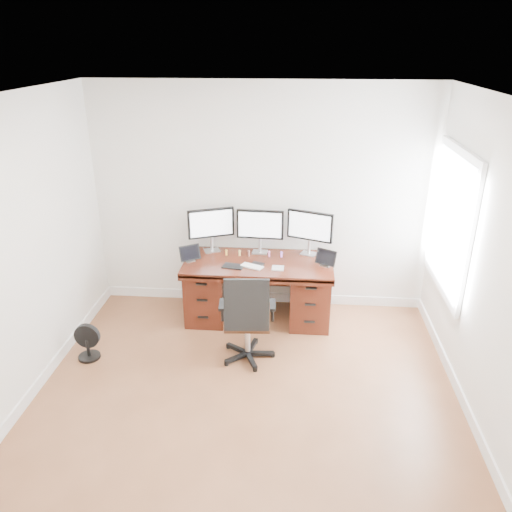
# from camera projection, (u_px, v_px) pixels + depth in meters

# --- Properties ---
(ground) EXTENTS (4.50, 4.50, 0.00)m
(ground) POSITION_uv_depth(u_px,v_px,m) (242.00, 423.00, 4.37)
(ground) COLOR brown
(ground) RESTS_ON ground
(back_wall) EXTENTS (4.00, 0.10, 2.70)m
(back_wall) POSITION_uv_depth(u_px,v_px,m) (261.00, 200.00, 5.88)
(back_wall) COLOR white
(back_wall) RESTS_ON ground
(right_wall) EXTENTS (0.10, 4.50, 2.70)m
(right_wall) POSITION_uv_depth(u_px,v_px,m) (503.00, 289.00, 3.77)
(right_wall) COLOR white
(right_wall) RESTS_ON ground
(desk) EXTENTS (1.70, 0.80, 0.75)m
(desk) POSITION_uv_depth(u_px,v_px,m) (258.00, 287.00, 5.88)
(desk) COLOR #3C160C
(desk) RESTS_ON ground
(office_chair) EXTENTS (0.58, 0.57, 1.00)m
(office_chair) POSITION_uv_depth(u_px,v_px,m) (247.00, 332.00, 5.11)
(office_chair) COLOR black
(office_chair) RESTS_ON ground
(floor_fan) EXTENTS (0.27, 0.23, 0.39)m
(floor_fan) POSITION_uv_depth(u_px,v_px,m) (87.00, 342.00, 5.19)
(floor_fan) COLOR black
(floor_fan) RESTS_ON ground
(monitor_left) EXTENTS (0.52, 0.24, 0.53)m
(monitor_left) POSITION_uv_depth(u_px,v_px,m) (211.00, 225.00, 5.87)
(monitor_left) COLOR silver
(monitor_left) RESTS_ON desk
(monitor_center) EXTENTS (0.55, 0.15, 0.53)m
(monitor_center) POSITION_uv_depth(u_px,v_px,m) (260.00, 226.00, 5.82)
(monitor_center) COLOR silver
(monitor_center) RESTS_ON desk
(monitor_right) EXTENTS (0.53, 0.23, 0.53)m
(monitor_right) POSITION_uv_depth(u_px,v_px,m) (310.00, 227.00, 5.78)
(monitor_right) COLOR silver
(monitor_right) RESTS_ON desk
(tablet_left) EXTENTS (0.24, 0.18, 0.19)m
(tablet_left) POSITION_uv_depth(u_px,v_px,m) (190.00, 254.00, 5.69)
(tablet_left) COLOR silver
(tablet_left) RESTS_ON desk
(tablet_right) EXTENTS (0.24, 0.18, 0.19)m
(tablet_right) POSITION_uv_depth(u_px,v_px,m) (326.00, 259.00, 5.57)
(tablet_right) COLOR silver
(tablet_right) RESTS_ON desk
(keyboard) EXTENTS (0.27, 0.20, 0.01)m
(keyboard) POSITION_uv_depth(u_px,v_px,m) (252.00, 266.00, 5.58)
(keyboard) COLOR white
(keyboard) RESTS_ON desk
(trackpad) EXTENTS (0.13, 0.13, 0.01)m
(trackpad) POSITION_uv_depth(u_px,v_px,m) (278.00, 268.00, 5.54)
(trackpad) COLOR silver
(trackpad) RESTS_ON desk
(drawing_tablet) EXTENTS (0.25, 0.19, 0.01)m
(drawing_tablet) POSITION_uv_depth(u_px,v_px,m) (233.00, 266.00, 5.59)
(drawing_tablet) COLOR black
(drawing_tablet) RESTS_ON desk
(phone) EXTENTS (0.15, 0.12, 0.01)m
(phone) POSITION_uv_depth(u_px,v_px,m) (258.00, 263.00, 5.65)
(phone) COLOR black
(phone) RESTS_ON desk
(figurine_orange) EXTENTS (0.03, 0.03, 0.07)m
(figurine_orange) POSITION_uv_depth(u_px,v_px,m) (226.00, 252.00, 5.86)
(figurine_orange) COLOR #F3B440
(figurine_orange) RESTS_ON desk
(figurine_yellow) EXTENTS (0.03, 0.03, 0.07)m
(figurine_yellow) POSITION_uv_depth(u_px,v_px,m) (240.00, 253.00, 5.85)
(figurine_yellow) COLOR gold
(figurine_yellow) RESTS_ON desk
(figurine_brown) EXTENTS (0.03, 0.03, 0.07)m
(figurine_brown) POSITION_uv_depth(u_px,v_px,m) (249.00, 253.00, 5.84)
(figurine_brown) COLOR #91594D
(figurine_brown) RESTS_ON desk
(figurine_pink) EXTENTS (0.03, 0.03, 0.07)m
(figurine_pink) POSITION_uv_depth(u_px,v_px,m) (269.00, 254.00, 5.82)
(figurine_pink) COLOR pink
(figurine_pink) RESTS_ON desk
(figurine_purple) EXTENTS (0.03, 0.03, 0.07)m
(figurine_purple) POSITION_uv_depth(u_px,v_px,m) (281.00, 254.00, 5.81)
(figurine_purple) COLOR #9D5AD4
(figurine_purple) RESTS_ON desk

